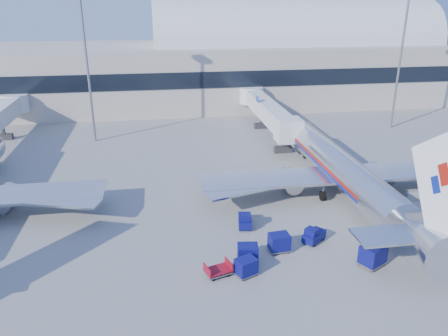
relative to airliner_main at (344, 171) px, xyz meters
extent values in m
plane|color=gray|center=(-10.00, -4.51, -2.93)|extent=(260.00, 260.00, 0.00)
cube|color=#B2AA9E|center=(-35.00, 51.49, 3.07)|extent=(170.00, 28.00, 12.00)
cube|color=black|center=(-35.00, 37.54, 4.07)|extent=(170.00, 0.40, 3.00)
cylinder|color=silver|center=(10.00, 51.49, 9.07)|extent=(60.00, 18.00, 18.00)
cylinder|color=silver|center=(0.00, 1.49, -0.03)|extent=(3.80, 28.00, 3.80)
sphere|color=silver|center=(0.00, 15.49, -0.03)|extent=(3.72, 3.72, 3.72)
cone|color=silver|center=(0.00, -15.51, 0.37)|extent=(3.80, 6.00, 3.80)
cube|color=#9A160B|center=(0.00, 2.49, 0.22)|extent=(3.85, 20.16, 0.32)
cube|color=navy|center=(0.00, 2.49, -0.15)|extent=(3.85, 20.16, 0.32)
cube|color=white|center=(0.00, -16.01, 4.77)|extent=(0.35, 7.79, 8.74)
cube|color=silver|center=(0.00, -15.01, 0.57)|extent=(11.00, 3.00, 0.18)
cube|color=silver|center=(0.00, 0.49, -0.63)|extent=(32.00, 5.00, 0.28)
cylinder|color=#B7B7BC|center=(-5.50, 1.99, -1.58)|extent=(2.10, 3.80, 2.10)
cylinder|color=#B7B7BC|center=(5.50, 1.99, -1.58)|extent=(2.10, 3.80, 2.10)
cylinder|color=black|center=(0.00, 12.49, -2.48)|extent=(0.40, 0.90, 0.90)
cylinder|color=#B7B7BC|center=(-36.50, 1.99, -1.58)|extent=(2.10, 3.80, 2.10)
cube|color=silver|center=(-2.40, 25.49, 1.07)|extent=(2.70, 24.00, 2.70)
cube|color=silver|center=(-2.40, 13.29, 1.07)|extent=(3.40, 3.20, 3.20)
cylinder|color=silver|center=(-2.40, 36.99, 1.07)|extent=(4.40, 4.40, 3.00)
cube|color=#2D2D30|center=(-2.40, 15.49, -1.13)|extent=(0.50, 0.50, 3.00)
cube|color=#2D2D30|center=(-2.40, 15.49, -2.48)|extent=(2.60, 1.00, 0.90)
cube|color=#2D2D30|center=(-2.40, 28.49, -1.13)|extent=(0.50, 0.50, 3.00)
cube|color=#2D2D30|center=(-2.40, 28.49, -2.48)|extent=(2.60, 1.00, 0.90)
cube|color=navy|center=(-4.00, 25.49, 2.87)|extent=(0.12, 1.40, 0.90)
cylinder|color=silver|center=(-44.40, 36.99, 1.07)|extent=(4.40, 4.40, 3.00)
cube|color=#2D2D30|center=(-44.40, 28.49, -1.13)|extent=(0.50, 0.50, 3.00)
cube|color=#2D2D30|center=(-44.40, 28.49, -2.48)|extent=(2.60, 1.00, 0.90)
cylinder|color=slate|center=(-30.00, 25.49, 8.07)|extent=(0.36, 0.36, 22.00)
cylinder|color=slate|center=(20.00, 25.49, 8.07)|extent=(0.36, 0.36, 22.00)
cube|color=#9E9E96|center=(8.00, -2.51, -2.48)|extent=(3.00, 0.55, 0.90)
cube|color=#9E9E96|center=(11.30, -2.51, -2.48)|extent=(3.00, 0.55, 0.90)
cube|color=#0B0C55|center=(-6.64, -9.32, -2.36)|extent=(2.57, 2.40, 0.77)
cube|color=#0B0C55|center=(-7.04, -9.65, -1.75)|extent=(1.36, 1.38, 0.72)
cylinder|color=black|center=(-6.30, -8.45, -2.64)|extent=(0.59, 0.54, 0.57)
cube|color=#0B0C55|center=(0.94, -9.17, -2.40)|extent=(2.42, 2.24, 0.72)
cube|color=#0B0C55|center=(0.56, -8.87, -1.82)|extent=(1.28, 1.29, 0.67)
cylinder|color=black|center=(1.81, -9.31, -2.66)|extent=(0.55, 0.50, 0.54)
cube|color=#0B0C55|center=(-12.32, -5.51, -2.34)|extent=(1.61, 2.63, 0.80)
cube|color=#0B0C55|center=(-12.40, -6.03, -1.69)|extent=(1.21, 1.13, 0.75)
cylinder|color=black|center=(-12.65, -4.58, -2.63)|extent=(0.33, 0.63, 0.60)
cube|color=#0B0C55|center=(-10.25, -10.39, -2.00)|extent=(1.87, 1.51, 1.41)
cube|color=slate|center=(-10.25, -10.39, -2.71)|extent=(1.97, 1.57, 0.10)
cylinder|color=black|center=(-9.61, -9.80, -2.73)|extent=(0.40, 0.19, 0.39)
cube|color=#0B0C55|center=(-13.34, -11.65, -2.02)|extent=(1.87, 1.54, 1.38)
cube|color=slate|center=(-13.34, -11.65, -2.72)|extent=(1.97, 1.60, 0.09)
cylinder|color=black|center=(-12.61, -11.22, -2.74)|extent=(0.40, 0.20, 0.38)
cube|color=#0B0C55|center=(-13.87, -13.50, -2.08)|extent=(1.97, 1.79, 1.29)
cube|color=slate|center=(-13.87, -13.50, -2.73)|extent=(2.07, 1.86, 0.09)
cylinder|color=black|center=(-13.50, -12.80, -2.75)|extent=(0.38, 0.28, 0.36)
cube|color=#0B0C55|center=(-3.17, -13.75, -1.87)|extent=(2.50, 2.32, 1.61)
cube|color=slate|center=(-3.17, -13.75, -2.68)|extent=(2.62, 2.42, 0.11)
cylinder|color=black|center=(-2.78, -12.84, -2.70)|extent=(0.48, 0.37, 0.44)
cube|color=#0B0C55|center=(4.86, -11.67, -1.93)|extent=(1.91, 1.50, 1.52)
cube|color=slate|center=(4.86, -11.67, -2.70)|extent=(2.02, 1.56, 0.10)
cylinder|color=black|center=(5.58, -11.08, -2.72)|extent=(0.42, 0.18, 0.42)
cube|color=slate|center=(-16.09, -13.17, -2.60)|extent=(2.35, 1.93, 0.11)
cube|color=maroon|center=(-16.09, -13.17, -2.42)|extent=(2.36, 1.97, 0.07)
cylinder|color=black|center=(-15.62, -12.49, -2.74)|extent=(0.40, 0.25, 0.37)
camera|label=1|loc=(-20.28, -42.60, 17.84)|focal=35.00mm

